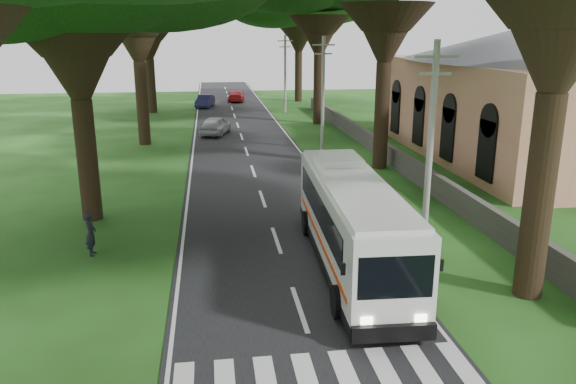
{
  "coord_description": "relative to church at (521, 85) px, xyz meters",
  "views": [
    {
      "loc": [
        -2.52,
        -13.43,
        8.22
      ],
      "look_at": [
        0.41,
        7.51,
        2.2
      ],
      "focal_mm": 35.0,
      "sensor_mm": 36.0,
      "label": 1
    }
  ],
  "objects": [
    {
      "name": "ground",
      "position": [
        -17.86,
        -21.55,
        -4.91
      ],
      "size": [
        140.0,
        140.0,
        0.0
      ],
      "primitive_type": "plane",
      "color": "#1A3F12",
      "rests_on": "ground"
    },
    {
      "name": "road",
      "position": [
        -17.86,
        3.45,
        -4.9
      ],
      "size": [
        8.0,
        120.0,
        0.04
      ],
      "primitive_type": "cube",
      "color": "black",
      "rests_on": "ground"
    },
    {
      "name": "property_wall",
      "position": [
        -8.86,
        2.45,
        -4.31
      ],
      "size": [
        0.35,
        50.0,
        1.2
      ],
      "primitive_type": "cube",
      "color": "#383533",
      "rests_on": "ground"
    },
    {
      "name": "church",
      "position": [
        0.0,
        0.0,
        0.0
      ],
      "size": [
        14.0,
        24.0,
        11.6
      ],
      "color": "tan",
      "rests_on": "ground"
    },
    {
      "name": "pole_near",
      "position": [
        -12.36,
        -15.55,
        -0.73
      ],
      "size": [
        1.6,
        0.24,
        8.0
      ],
      "color": "gray",
      "rests_on": "ground"
    },
    {
      "name": "pole_mid",
      "position": [
        -12.36,
        4.45,
        -0.73
      ],
      "size": [
        1.6,
        0.24,
        8.0
      ],
      "color": "gray",
      "rests_on": "ground"
    },
    {
      "name": "pole_far",
      "position": [
        -12.36,
        24.45,
        -0.73
      ],
      "size": [
        1.6,
        0.24,
        8.0
      ],
      "color": "gray",
      "rests_on": "ground"
    },
    {
      "name": "tree_l_far",
      "position": [
        -26.36,
        26.45,
        6.45
      ],
      "size": [
        15.44,
        15.44,
        14.73
      ],
      "color": "black",
      "rests_on": "ground"
    },
    {
      "name": "coach_bus",
      "position": [
        -15.5,
        -16.49,
        -3.15
      ],
      "size": [
        2.96,
        11.19,
        3.27
      ],
      "rotation": [
        0.0,
        0.0,
        -0.04
      ],
      "color": "silver",
      "rests_on": "ground"
    },
    {
      "name": "distant_car_a",
      "position": [
        -19.93,
        11.77,
        -4.12
      ],
      "size": [
        3.03,
        4.78,
        1.52
      ],
      "primitive_type": "imported",
      "rotation": [
        0.0,
        0.0,
        2.84
      ],
      "color": "#ACACB0",
      "rests_on": "road"
    },
    {
      "name": "distant_car_b",
      "position": [
        -20.85,
        29.92,
        -4.19
      ],
      "size": [
        2.36,
        4.43,
        1.39
      ],
      "primitive_type": "imported",
      "rotation": [
        0.0,
        0.0,
        -0.22
      ],
      "color": "navy",
      "rests_on": "road"
    },
    {
      "name": "distant_car_c",
      "position": [
        -17.06,
        34.91,
        -4.2
      ],
      "size": [
        2.33,
        4.86,
        1.37
      ],
      "primitive_type": "imported",
      "rotation": [
        0.0,
        0.0,
        3.05
      ],
      "color": "maroon",
      "rests_on": "road"
    },
    {
      "name": "pedestrian",
      "position": [
        -25.04,
        -14.06,
        -4.06
      ],
      "size": [
        0.45,
        0.64,
        1.7
      ],
      "primitive_type": "imported",
      "rotation": [
        0.0,
        0.0,
        1.64
      ],
      "color": "black",
      "rests_on": "ground"
    }
  ]
}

